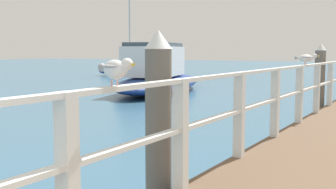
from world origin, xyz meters
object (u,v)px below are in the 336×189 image
(seagull_foreground, at_px, (116,68))
(boat_1, at_px, (127,69))
(dock_piling_near, at_px, (158,125))
(boat_3, at_px, (158,76))
(seagull_background, at_px, (306,58))
(dock_piling_far, at_px, (320,81))

(seagull_foreground, relative_size, boat_1, 0.07)
(dock_piling_near, relative_size, boat_3, 0.23)
(dock_piling_near, distance_m, boat_1, 29.32)
(seagull_background, bearing_deg, seagull_foreground, -29.29)
(seagull_foreground, bearing_deg, boat_1, -121.41)
(dock_piling_near, relative_size, seagull_background, 4.64)
(boat_1, distance_m, boat_3, 14.83)
(seagull_foreground, height_order, seagull_background, same)
(dock_piling_far, relative_size, seagull_background, 4.64)
(dock_piling_near, relative_size, seagull_foreground, 4.45)
(dock_piling_far, relative_size, boat_1, 0.32)
(dock_piling_near, xyz_separation_m, dock_piling_far, (0.00, 8.24, 0.00))
(dock_piling_far, height_order, seagull_foreground, dock_piling_far)
(dock_piling_near, distance_m, seagull_foreground, 1.45)
(seagull_foreground, distance_m, boat_3, 15.87)
(dock_piling_near, height_order, dock_piling_far, same)
(seagull_foreground, bearing_deg, seagull_background, -157.12)
(dock_piling_near, distance_m, boat_3, 14.59)
(boat_3, bearing_deg, dock_piling_far, 135.93)
(boat_3, bearing_deg, boat_1, -64.50)
(dock_piling_near, distance_m, dock_piling_far, 8.24)
(dock_piling_far, distance_m, seagull_background, 3.40)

